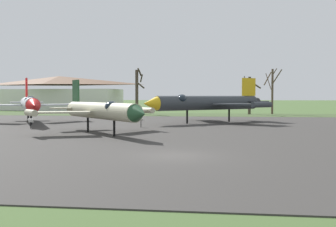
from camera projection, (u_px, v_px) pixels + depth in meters
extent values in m
plane|color=#425B2D|center=(174.00, 156.00, 22.39)|extent=(600.00, 600.00, 0.00)
cube|color=#383533|center=(193.00, 131.00, 38.26)|extent=(71.50, 53.41, 0.05)
cube|color=#3B4E29|center=(205.00, 115.00, 70.68)|extent=(131.50, 12.00, 0.06)
cylinder|color=#B7B293|center=(100.00, 111.00, 35.10)|extent=(9.14, 10.30, 1.43)
cone|color=#234C2D|center=(140.00, 114.00, 29.35)|extent=(1.94, 1.96, 1.31)
cylinder|color=black|center=(73.00, 109.00, 40.49)|extent=(1.27, 1.25, 1.00)
ellipsoid|color=#19232D|center=(111.00, 107.00, 33.24)|extent=(0.99, 1.86, 0.93)
cube|color=#B7B293|center=(61.00, 112.00, 34.25)|extent=(5.12, 3.55, 0.13)
cube|color=#B7B293|center=(127.00, 111.00, 37.65)|extent=(4.06, 5.08, 0.13)
cylinder|color=#B7B293|center=(31.00, 113.00, 33.29)|extent=(1.89, 2.08, 0.53)
cylinder|color=#B7B293|center=(146.00, 110.00, 39.30)|extent=(1.89, 2.08, 0.53)
cube|color=#234C2D|center=(76.00, 91.00, 39.76)|extent=(1.07, 1.20, 2.11)
cube|color=#B7B293|center=(63.00, 108.00, 38.95)|extent=(2.48, 2.39, 0.13)
cube|color=#B7B293|center=(90.00, 108.00, 40.43)|extent=(2.48, 2.39, 0.13)
cylinder|color=black|center=(114.00, 129.00, 32.90)|extent=(0.19, 0.19, 1.33)
cylinder|color=black|center=(88.00, 125.00, 37.43)|extent=(0.19, 0.19, 1.33)
cylinder|color=silver|center=(29.00, 104.00, 49.25)|extent=(8.27, 13.16, 1.63)
cone|color=red|center=(34.00, 105.00, 41.71)|extent=(2.34, 2.58, 1.50)
cylinder|color=black|center=(26.00, 103.00, 56.11)|extent=(1.43, 1.34, 1.14)
ellipsoid|color=#19232D|center=(30.00, 101.00, 46.86)|extent=(1.08, 2.03, 1.01)
cube|color=silver|center=(60.00, 105.00, 52.24)|extent=(4.79, 6.26, 0.15)
cylinder|color=silver|center=(81.00, 104.00, 54.21)|extent=(1.80, 2.58, 0.61)
cube|color=red|center=(26.00, 88.00, 55.03)|extent=(1.19, 1.94, 2.55)
cube|color=silver|center=(17.00, 102.00, 54.65)|extent=(2.30, 2.20, 0.15)
cube|color=silver|center=(36.00, 102.00, 55.55)|extent=(2.30, 2.20, 0.15)
cylinder|color=black|center=(31.00, 118.00, 46.43)|extent=(0.22, 0.22, 1.52)
cylinder|color=black|center=(28.00, 116.00, 52.20)|extent=(0.22, 0.22, 1.52)
cylinder|color=black|center=(31.00, 126.00, 40.86)|extent=(0.08, 0.08, 0.69)
cube|color=white|center=(31.00, 121.00, 40.84)|extent=(0.55, 0.22, 0.37)
cylinder|color=#33383D|center=(209.00, 103.00, 49.98)|extent=(12.45, 10.99, 1.72)
cone|color=yellow|center=(150.00, 104.00, 45.41)|extent=(2.37, 2.35, 1.58)
cylinder|color=black|center=(255.00, 102.00, 54.26)|extent=(1.50, 1.53, 1.20)
ellipsoid|color=#19232D|center=(182.00, 99.00, 47.74)|extent=(1.21, 2.27, 1.14)
cube|color=#33383D|center=(201.00, 103.00, 53.97)|extent=(4.21, 6.19, 0.16)
cube|color=#33383D|center=(240.00, 104.00, 47.82)|extent=(6.28, 4.89, 0.16)
cylinder|color=#33383D|center=(192.00, 103.00, 56.68)|extent=(2.51, 2.28, 0.64)
cylinder|color=#33383D|center=(262.00, 105.00, 45.81)|extent=(2.51, 2.28, 0.64)
cube|color=yellow|center=(249.00, 87.00, 53.55)|extent=(1.84, 1.62, 2.32)
cube|color=#33383D|center=(240.00, 101.00, 54.95)|extent=(2.84, 2.94, 0.16)
cube|color=#33383D|center=(257.00, 102.00, 52.29)|extent=(2.84, 2.94, 0.16)
cylinder|color=black|center=(187.00, 117.00, 48.25)|extent=(0.23, 0.23, 1.61)
cylinder|color=black|center=(229.00, 116.00, 51.85)|extent=(0.23, 0.23, 1.61)
cylinder|color=black|center=(141.00, 125.00, 42.47)|extent=(0.08, 0.08, 0.69)
cube|color=white|center=(141.00, 120.00, 42.45)|extent=(0.49, 0.24, 0.27)
cylinder|color=#42382D|center=(137.00, 92.00, 73.77)|extent=(0.55, 0.55, 8.00)
cylinder|color=#42382D|center=(141.00, 78.00, 73.87)|extent=(0.90, 1.80, 1.41)
cylinder|color=#42382D|center=(140.00, 72.00, 73.36)|extent=(0.71, 1.40, 1.43)
cylinder|color=#42382D|center=(141.00, 85.00, 73.21)|extent=(1.12, 1.86, 1.11)
cylinder|color=#42382D|center=(249.00, 96.00, 72.38)|extent=(0.50, 0.50, 6.69)
cylinder|color=#42382D|center=(245.00, 89.00, 71.91)|extent=(1.28, 1.69, 1.13)
cylinder|color=#42382D|center=(246.00, 83.00, 72.19)|extent=(0.63, 1.63, 1.63)
cylinder|color=#42382D|center=(245.00, 81.00, 72.35)|extent=(0.25, 1.82, 1.82)
cylinder|color=#42382D|center=(254.00, 84.00, 71.11)|extent=(2.45, 1.80, 1.56)
cylinder|color=brown|center=(272.00, 92.00, 73.11)|extent=(0.38, 0.38, 8.11)
cylinder|color=brown|center=(274.00, 72.00, 73.26)|extent=(0.90, 0.92, 1.38)
cylinder|color=brown|center=(268.00, 81.00, 72.75)|extent=(0.94, 1.65, 2.96)
cylinder|color=brown|center=(268.00, 79.00, 73.78)|extent=(1.61, 1.80, 2.48)
cylinder|color=brown|center=(277.00, 76.00, 73.48)|extent=(1.47, 2.10, 2.42)
cube|color=silver|center=(59.00, 100.00, 95.53)|extent=(28.63, 13.04, 4.85)
pyramid|color=brown|center=(59.00, 81.00, 95.34)|extent=(30.06, 13.69, 2.04)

